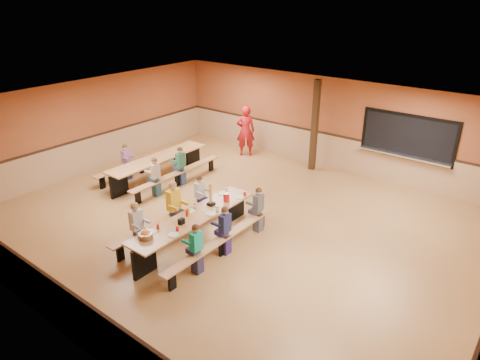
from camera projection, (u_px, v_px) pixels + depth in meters
The scene contains 23 objects.
ground at pixel (235, 221), 11.18m from camera, with size 12.00×12.00×0.00m, color olive.
room_envelope at pixel (235, 197), 10.90m from camera, with size 12.04×10.04×3.02m.
kitchen_pass_through at pixel (407, 139), 12.69m from camera, with size 2.78×0.28×1.38m.
structural_post at pixel (315, 126), 13.85m from camera, with size 0.18×0.18×3.00m, color black.
cafeteria_table_main at pixel (195, 224), 10.00m from camera, with size 1.91×3.70×0.74m.
cafeteria_table_second at pixel (159, 164), 13.46m from camera, with size 1.91×3.70×0.74m.
seated_child_white_left at pixel (137, 227), 9.69m from camera, with size 0.37×0.31×1.22m, color silver, non-canonical shape.
seated_adult_yellow at pixel (174, 207), 10.51m from camera, with size 0.42×0.35×1.32m, color yellow, non-canonical shape.
seated_child_grey_left at pixel (200, 196), 11.21m from camera, with size 0.34×0.28×1.15m, color silver, non-canonical shape.
seated_child_teal_right at pixel (197, 249), 8.93m from camera, with size 0.34×0.28×1.15m, color #11A585, non-canonical shape.
seated_child_navy_right at pixel (225, 231), 9.60m from camera, with size 0.35×0.29×1.17m, color #1E224C, non-canonical shape.
seated_child_char_right at pixel (258, 210), 10.53m from camera, with size 0.34×0.28×1.16m, color #474B4F, non-canonical shape.
seated_child_purple_sec at pixel (127, 162), 13.49m from camera, with size 0.33×0.27×1.13m, color #7E4F79, non-canonical shape.
seated_child_green_sec at pixel (181, 166), 13.09m from camera, with size 0.36×0.30×1.19m, color #27624D, non-canonical shape.
seated_child_tan_sec at pixel (156, 177), 12.36m from camera, with size 0.35×0.28×1.16m, color #B69F8E, non-canonical shape.
standing_woman at pixel (246, 131), 15.31m from camera, with size 0.67×0.44×1.84m, color #A71318.
punch_pitcher at pixel (226, 197), 10.55m from camera, with size 0.16×0.16×0.22m, color red.
chip_bowl at pixel (145, 235), 9.00m from camera, with size 0.32×0.32×0.15m, color orange, non-canonical shape.
napkin_dispenser at pixel (181, 221), 9.55m from camera, with size 0.10×0.14×0.13m, color black.
condiment_mustard at pixel (189, 211), 9.95m from camera, with size 0.06×0.06×0.17m, color yellow.
condiment_ketchup at pixel (187, 213), 9.86m from camera, with size 0.06×0.06×0.17m, color #B2140F.
table_paddle at pixel (211, 200), 10.36m from camera, with size 0.16×0.16×0.56m.
place_settings at pixel (194, 214), 9.89m from camera, with size 0.65×3.30×0.11m, color beige, non-canonical shape.
Camera 1 is at (6.11, -7.63, 5.53)m, focal length 32.00 mm.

